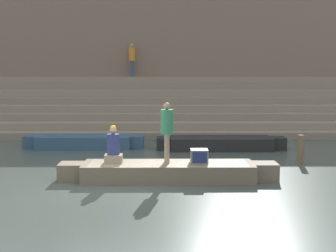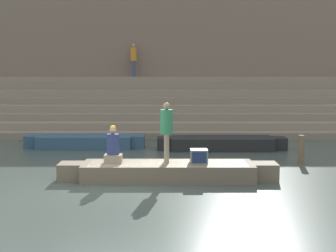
% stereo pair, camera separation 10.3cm
% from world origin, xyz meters
% --- Properties ---
extents(ground_plane, '(120.00, 120.00, 0.00)m').
position_xyz_m(ground_plane, '(0.00, 0.00, 0.00)').
color(ground_plane, '#47544C').
extents(ghat_steps, '(36.00, 6.30, 2.63)m').
position_xyz_m(ghat_steps, '(0.00, 11.95, 0.93)').
color(ghat_steps, gray).
rests_on(ghat_steps, ground).
extents(back_wall, '(34.20, 1.28, 7.24)m').
position_xyz_m(back_wall, '(0.00, 14.78, 3.59)').
color(back_wall, '#7F6B5B').
rests_on(back_wall, ground).
extents(rowboat_main, '(6.16, 1.36, 0.48)m').
position_xyz_m(rowboat_main, '(1.68, 0.80, 0.26)').
color(rowboat_main, '#756651').
rests_on(rowboat_main, ground).
extents(person_standing, '(0.35, 0.35, 1.70)m').
position_xyz_m(person_standing, '(1.65, 0.86, 1.46)').
color(person_standing, gray).
rests_on(person_standing, rowboat_main).
extents(person_rowing, '(0.49, 0.39, 1.07)m').
position_xyz_m(person_rowing, '(0.14, 0.82, 0.91)').
color(person_rowing, gray).
rests_on(person_rowing, rowboat_main).
extents(tv_set, '(0.49, 0.44, 0.39)m').
position_xyz_m(tv_set, '(2.56, 0.81, 0.68)').
color(tv_set, slate).
rests_on(tv_set, rowboat_main).
extents(moored_boat_shore, '(4.70, 1.25, 0.48)m').
position_xyz_m(moored_boat_shore, '(-1.60, 6.13, 0.26)').
color(moored_boat_shore, '#33516B').
rests_on(moored_boat_shore, ground).
extents(moored_boat_distant, '(4.97, 1.25, 0.48)m').
position_xyz_m(moored_boat_distant, '(3.76, 5.69, 0.26)').
color(moored_boat_distant, black).
rests_on(moored_boat_distant, ground).
extents(mooring_post, '(0.20, 0.20, 0.94)m').
position_xyz_m(mooring_post, '(6.08, 3.07, 0.47)').
color(mooring_post, brown).
rests_on(mooring_post, ground).
extents(person_on_steps, '(0.35, 0.35, 1.81)m').
position_xyz_m(person_on_steps, '(-0.21, 13.79, 3.68)').
color(person_on_steps, '#3D4C75').
rests_on(person_on_steps, ghat_steps).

